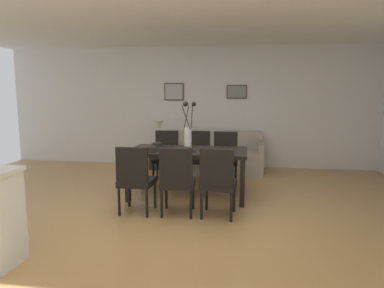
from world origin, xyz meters
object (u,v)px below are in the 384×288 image
at_px(bowl_far_left, 186,149).
at_px(table_lamp, 159,127).
at_px(dining_chair_far_right, 198,154).
at_px(framed_picture_left, 174,92).
at_px(dining_chair_near_left, 135,177).
at_px(side_table, 159,157).
at_px(sofa, 213,158).
at_px(bowl_near_right, 157,144).
at_px(dining_chair_mid_left, 218,179).
at_px(framed_picture_center, 237,92).
at_px(dining_chair_mid_right, 225,155).
at_px(bowl_near_left, 150,148).
at_px(centerpiece_vase, 188,131).
at_px(dining_chair_far_left, 177,178).
at_px(dining_chair_near_right, 166,154).
at_px(dining_table, 188,155).

height_order(bowl_far_left, table_lamp, table_lamp).
xyz_separation_m(dining_chair_far_right, framed_picture_left, (-0.71, 1.43, 1.12)).
relative_size(dining_chair_near_left, side_table, 1.77).
relative_size(bowl_far_left, sofa, 0.08).
bearing_deg(dining_chair_near_left, bowl_near_right, 88.64).
xyz_separation_m(dining_chair_mid_left, bowl_near_right, (-1.07, 1.08, 0.27)).
height_order(bowl_near_right, framed_picture_center, framed_picture_center).
xyz_separation_m(dining_chair_mid_right, bowl_near_left, (-1.07, -1.07, 0.27)).
height_order(centerpiece_vase, side_table, centerpiece_vase).
height_order(dining_chair_mid_right, table_lamp, table_lamp).
distance_m(dining_chair_mid_left, bowl_near_right, 1.54).
height_order(dining_chair_near_left, dining_chair_far_left, same).
distance_m(bowl_near_right, sofa, 1.88).
bearing_deg(table_lamp, sofa, -1.22).
xyz_separation_m(bowl_near_right, framed_picture_center, (1.22, 2.12, 0.85)).
height_order(dining_chair_mid_right, bowl_near_left, dining_chair_mid_right).
bearing_deg(bowl_far_left, dining_chair_near_right, 116.71).
distance_m(bowl_near_left, bowl_near_right, 0.41).
bearing_deg(bowl_far_left, centerpiece_vase, 89.75).
bearing_deg(bowl_near_left, dining_chair_near_left, -92.19).
xyz_separation_m(bowl_near_left, side_table, (-0.39, 2.08, -0.52)).
distance_m(dining_chair_near_right, dining_chair_far_left, 1.83).
distance_m(dining_chair_mid_right, bowl_near_left, 1.54).
distance_m(dining_chair_near_right, centerpiece_vase, 1.15).
bearing_deg(dining_chair_far_right, dining_chair_near_left, -108.43).
bearing_deg(dining_table, table_lamp, 116.32).
distance_m(dining_table, sofa, 1.90).
bearing_deg(framed_picture_left, dining_table, -73.69).
bearing_deg(dining_chair_near_left, sofa, 73.92).
xyz_separation_m(dining_table, dining_chair_near_right, (-0.54, 0.87, -0.15)).
bearing_deg(dining_chair_mid_left, side_table, 117.85).
height_order(centerpiece_vase, framed_picture_center, framed_picture_center).
bearing_deg(dining_chair_near_right, bowl_near_left, -89.87).
bearing_deg(framed_picture_center, bowl_near_right, -119.92).
xyz_separation_m(centerpiece_vase, framed_picture_left, (-0.68, 2.33, 0.61)).
relative_size(dining_chair_far_left, framed_picture_center, 2.14).
height_order(dining_table, framed_picture_left, framed_picture_left).
height_order(dining_chair_far_right, framed_picture_left, framed_picture_left).
distance_m(dining_chair_near_right, table_lamp, 1.14).
relative_size(dining_table, dining_chair_near_right, 1.96).
bearing_deg(sofa, framed_picture_center, 46.48).
relative_size(dining_chair_near_left, dining_chair_near_right, 1.00).
xyz_separation_m(dining_chair_mid_right, side_table, (-1.46, 1.01, -0.25)).
distance_m(dining_table, dining_chair_mid_right, 1.02).
bearing_deg(bowl_far_left, side_table, 114.01).
bearing_deg(dining_chair_mid_right, dining_chair_near_right, 179.47).
bearing_deg(bowl_far_left, dining_chair_far_left, -90.26).
distance_m(dining_chair_near_right, side_table, 1.10).
height_order(bowl_far_left, side_table, bowl_far_left).
height_order(dining_chair_near_left, framed_picture_center, framed_picture_center).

